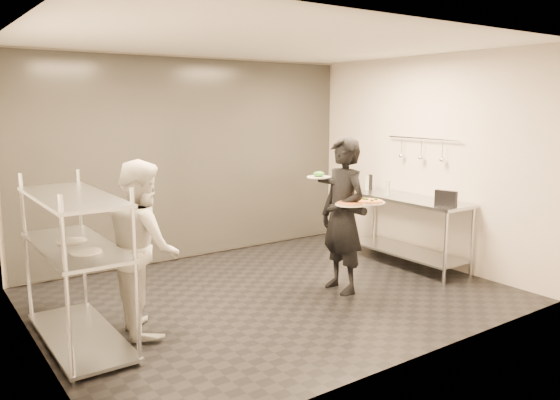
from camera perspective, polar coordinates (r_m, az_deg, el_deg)
room_shell at (r=7.00m, az=-6.17°, el=3.75°), size 5.00×4.00×2.80m
pass_rack at (r=5.25m, az=-20.55°, el=-5.94°), size 0.60×1.60×1.50m
prep_counter at (r=7.56m, az=13.07°, el=-1.93°), size 0.60×1.80×0.92m
utensil_rail at (r=7.62m, az=14.59°, el=5.09°), size 0.07×1.20×0.31m
waiter at (r=6.29m, az=6.59°, el=-1.63°), size 0.46×0.67×1.79m
chef at (r=5.33m, az=-14.11°, el=-4.73°), size 0.74×0.89×1.65m
pizza_plate_near at (r=6.06m, az=7.36°, el=-0.38°), size 0.34×0.34×0.05m
pizza_plate_far at (r=6.23m, az=9.33°, el=-0.16°), size 0.35×0.35×0.05m
salad_plate at (r=6.36m, az=4.08°, el=2.58°), size 0.28×0.28×0.07m
pos_monitor at (r=6.95m, az=16.94°, el=0.15°), size 0.12×0.28×0.20m
bottle_green at (r=7.57m, az=11.22°, el=1.22°), size 0.06×0.06×0.21m
bottle_clear at (r=8.06m, az=9.07°, el=1.80°), size 0.06×0.06×0.21m
bottle_dark at (r=8.11m, az=9.42°, el=1.87°), size 0.06×0.06×0.22m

